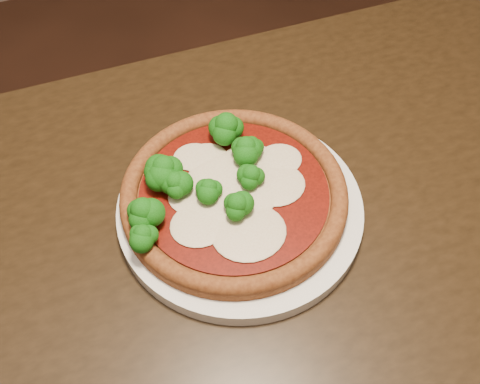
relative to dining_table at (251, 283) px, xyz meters
name	(u,v)px	position (x,y,z in m)	size (l,w,h in m)	color
dining_table	(251,283)	(0.00, 0.00, 0.00)	(1.31, 0.78, 0.75)	black
plate	(240,208)	(0.00, 0.04, 0.11)	(0.29, 0.29, 0.02)	silver
pizza	(227,189)	(-0.01, 0.06, 0.14)	(0.27, 0.26, 0.06)	brown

